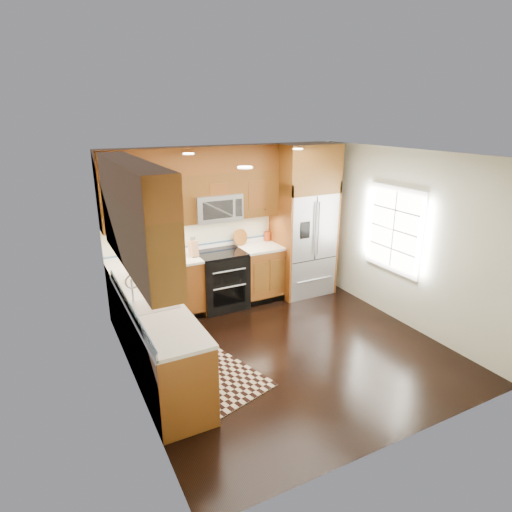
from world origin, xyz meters
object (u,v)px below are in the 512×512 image
rug (210,373)px  knife_block (193,248)px  range (221,280)px  utensil_crock (267,234)px  refrigerator (304,221)px

rug → knife_block: bearing=59.3°
range → utensil_crock: 1.19m
range → utensil_crock: size_ratio=2.76×
range → rug: size_ratio=0.63×
refrigerator → range: bearing=178.6°
rug → knife_block: size_ratio=4.83×
rug → range: bearing=46.4°
range → knife_block: size_ratio=3.05×
range → knife_block: (-0.44, 0.05, 0.60)m
refrigerator → knife_block: 2.01m
knife_block → utensil_crock: bearing=8.8°
refrigerator → knife_block: size_ratio=8.38×
knife_block → utensil_crock: size_ratio=0.91×
refrigerator → utensil_crock: size_ratio=7.61×
refrigerator → utensil_crock: (-0.55, 0.31, -0.25)m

